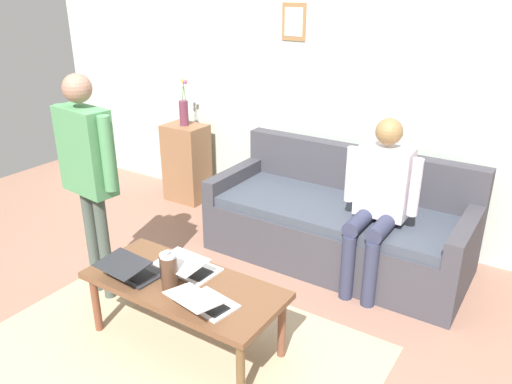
% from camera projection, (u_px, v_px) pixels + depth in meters
% --- Properties ---
extents(ground_plane, '(7.68, 7.68, 0.00)m').
position_uv_depth(ground_plane, '(190.00, 353.00, 3.15)').
color(ground_plane, '#966A58').
extents(area_rug, '(2.38, 1.60, 0.01)m').
position_uv_depth(area_rug, '(177.00, 350.00, 3.17)').
color(area_rug, tan).
rests_on(area_rug, ground_plane).
extents(back_wall, '(7.04, 0.11, 2.70)m').
position_uv_depth(back_wall, '(347.00, 82.00, 4.34)').
color(back_wall, beige).
rests_on(back_wall, ground_plane).
extents(couch, '(2.08, 0.88, 0.88)m').
position_uv_depth(couch, '(339.00, 224.00, 4.14)').
color(couch, '#3D3B43').
rests_on(couch, ground_plane).
extents(coffee_table, '(1.26, 0.56, 0.45)m').
position_uv_depth(coffee_table, '(184.00, 289.00, 3.10)').
color(coffee_table, brown).
rests_on(coffee_table, ground_plane).
extents(laptop_left, '(0.30, 0.36, 0.14)m').
position_uv_depth(laptop_left, '(190.00, 268.00, 3.14)').
color(laptop_left, silver).
rests_on(laptop_left, coffee_table).
extents(laptop_center, '(0.33, 0.35, 0.14)m').
position_uv_depth(laptop_center, '(132.00, 270.00, 3.12)').
color(laptop_center, '#28282D').
rests_on(laptop_center, coffee_table).
extents(laptop_right, '(0.34, 0.37, 0.13)m').
position_uv_depth(laptop_right, '(204.00, 302.00, 2.82)').
color(laptop_right, silver).
rests_on(laptop_right, coffee_table).
extents(french_press, '(0.12, 0.10, 0.27)m').
position_uv_depth(french_press, '(169.00, 272.00, 2.96)').
color(french_press, '#4C3323').
rests_on(french_press, coffee_table).
extents(side_shelf, '(0.42, 0.32, 0.81)m').
position_uv_depth(side_shelf, '(187.00, 163.00, 5.25)').
color(side_shelf, brown).
rests_on(side_shelf, ground_plane).
extents(flower_vase, '(0.10, 0.09, 0.46)m').
position_uv_depth(flower_vase, '(184.00, 111.00, 5.04)').
color(flower_vase, brown).
rests_on(flower_vase, side_shelf).
extents(person_standing, '(0.58, 0.22, 1.62)m').
position_uv_depth(person_standing, '(87.00, 161.00, 3.37)').
color(person_standing, '#444F47').
rests_on(person_standing, ground_plane).
extents(person_seated, '(0.55, 0.51, 1.28)m').
position_uv_depth(person_seated, '(379.00, 196.00, 3.61)').
color(person_seated, '#30344C').
rests_on(person_seated, ground_plane).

